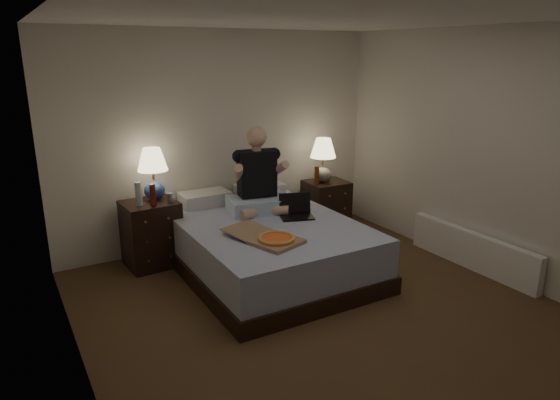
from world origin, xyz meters
TOP-DOWN VIEW (x-y plane):
  - floor at (0.00, 0.00)m, footprint 4.00×4.50m
  - ceiling at (0.00, 0.00)m, footprint 4.00×4.50m
  - wall_back at (0.00, 2.25)m, footprint 4.00×0.00m
  - wall_left at (-2.00, 0.00)m, footprint 0.00×4.50m
  - wall_right at (2.00, 0.00)m, footprint 0.00×4.50m
  - bed at (-0.01, 1.16)m, footprint 1.67×2.22m
  - nightstand_left at (-1.01, 1.93)m, footprint 0.58×0.53m
  - nightstand_right at (1.26, 1.88)m, footprint 0.53×0.48m
  - lamp_left at (-0.92, 2.01)m, footprint 0.37×0.37m
  - lamp_right at (1.19, 1.88)m, footprint 0.33×0.33m
  - water_bottle at (-1.13, 1.87)m, footprint 0.07×0.07m
  - soda_can at (-0.81, 1.82)m, footprint 0.07×0.07m
  - beer_bottle_left at (-1.00, 1.78)m, footprint 0.06×0.06m
  - beer_bottle_right at (1.06, 1.81)m, footprint 0.06×0.06m
  - person at (0.09, 1.52)m, footprint 0.75×0.63m
  - laptop at (0.33, 1.11)m, footprint 0.41×0.38m
  - pizza_box at (-0.23, 0.57)m, footprint 0.61×0.85m
  - radiator at (1.93, 0.12)m, footprint 0.10×1.60m

SIDE VIEW (x-z plane):
  - floor at x=0.00m, z-range 0.00..0.00m
  - radiator at x=1.93m, z-range 0.00..0.40m
  - bed at x=-0.01m, z-range 0.00..0.55m
  - nightstand_right at x=1.26m, z-range 0.00..0.66m
  - nightstand_left at x=-1.01m, z-range 0.00..0.71m
  - pizza_box at x=-0.23m, z-range 0.55..0.63m
  - laptop at x=0.33m, z-range 0.55..0.79m
  - soda_can at x=-0.81m, z-range 0.71..0.81m
  - beer_bottle_right at x=1.06m, z-range 0.66..0.89m
  - beer_bottle_left at x=-1.00m, z-range 0.71..0.94m
  - water_bottle at x=-1.13m, z-range 0.71..0.96m
  - lamp_right at x=1.19m, z-range 0.66..1.22m
  - lamp_left at x=-0.92m, z-range 0.71..1.27m
  - person at x=0.09m, z-range 0.55..1.48m
  - wall_back at x=0.00m, z-range 0.00..2.50m
  - wall_left at x=-2.00m, z-range 0.00..2.50m
  - wall_right at x=2.00m, z-range 0.00..2.50m
  - ceiling at x=0.00m, z-range 2.50..2.50m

